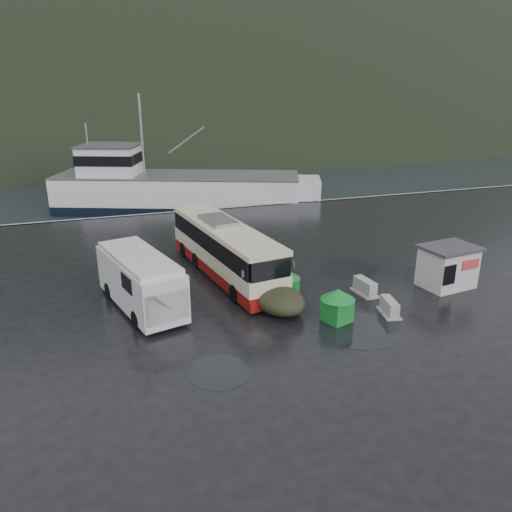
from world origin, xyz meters
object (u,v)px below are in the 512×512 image
object	(u,v)px
coach_bus	(226,274)
waste_bin_left	(336,321)
ticket_kiosk	(445,286)
white_van	(142,307)
jersey_barrier_b	(364,294)
dome_tent	(279,311)
jersey_barrier_a	(389,314)
waste_bin_right	(286,296)
fishing_trawler	(178,195)

from	to	relation	value
coach_bus	waste_bin_left	world-z (taller)	coach_bus
ticket_kiosk	waste_bin_left	bearing A→B (deg)	-173.23
white_van	ticket_kiosk	world-z (taller)	white_van
coach_bus	jersey_barrier_b	world-z (taller)	coach_bus
coach_bus	dome_tent	bearing A→B (deg)	-86.33
coach_bus	jersey_barrier_a	world-z (taller)	coach_bus
waste_bin_right	ticket_kiosk	size ratio (longest dim) A/B	0.51
waste_bin_left	dome_tent	world-z (taller)	waste_bin_left
coach_bus	ticket_kiosk	bearing A→B (deg)	-34.95
jersey_barrier_a	waste_bin_right	bearing A→B (deg)	138.05
waste_bin_left	ticket_kiosk	xyz separation A→B (m)	(7.58, 1.93, 0.00)
jersey_barrier_b	fishing_trawler	bearing A→B (deg)	100.93
waste_bin_left	fishing_trawler	xyz separation A→B (m)	(-2.36, 29.36, 0.00)
waste_bin_left	coach_bus	bearing A→B (deg)	114.81
dome_tent	jersey_barrier_b	xyz separation A→B (m)	(5.05, 0.56, 0.00)
white_van	coach_bus	bearing A→B (deg)	15.32
dome_tent	coach_bus	bearing A→B (deg)	102.31
coach_bus	white_van	bearing A→B (deg)	-158.35
fishing_trawler	white_van	bearing A→B (deg)	-82.70
waste_bin_left	jersey_barrier_a	size ratio (longest dim) A/B	1.07
waste_bin_left	jersey_barrier_a	xyz separation A→B (m)	(2.73, -0.13, 0.00)
waste_bin_right	coach_bus	bearing A→B (deg)	119.08
coach_bus	waste_bin_right	bearing A→B (deg)	-69.56
ticket_kiosk	fishing_trawler	size ratio (longest dim) A/B	0.11
white_van	fishing_trawler	world-z (taller)	fishing_trawler
jersey_barrier_b	coach_bus	bearing A→B (deg)	141.49
ticket_kiosk	jersey_barrier_b	bearing A→B (deg)	166.99
waste_bin_left	waste_bin_right	distance (m)	3.62
waste_bin_left	jersey_barrier_b	world-z (taller)	waste_bin_left
waste_bin_left	white_van	bearing A→B (deg)	152.61
fishing_trawler	waste_bin_right	bearing A→B (deg)	-66.38
coach_bus	jersey_barrier_b	distance (m)	7.99
waste_bin_right	ticket_kiosk	distance (m)	8.92
white_van	waste_bin_left	bearing A→B (deg)	-42.36
waste_bin_right	fishing_trawler	xyz separation A→B (m)	(-1.15, 25.95, 0.00)
dome_tent	jersey_barrier_a	world-z (taller)	dome_tent
ticket_kiosk	jersey_barrier_a	xyz separation A→B (m)	(-4.85, -2.06, 0.00)
coach_bus	ticket_kiosk	xyz separation A→B (m)	(10.99, -5.43, 0.00)
ticket_kiosk	jersey_barrier_a	size ratio (longest dim) A/B	1.94
coach_bus	fishing_trawler	xyz separation A→B (m)	(1.04, 22.00, 0.00)
jersey_barrier_a	ticket_kiosk	bearing A→B (deg)	23.00
white_van	jersey_barrier_a	world-z (taller)	white_van
dome_tent	jersey_barrier_a	bearing A→B (deg)	-21.60
white_van	ticket_kiosk	bearing A→B (deg)	-23.69
waste_bin_right	jersey_barrier_b	size ratio (longest dim) A/B	0.92
jersey_barrier_b	waste_bin_left	bearing A→B (deg)	-140.06
coach_bus	waste_bin_right	xyz separation A→B (m)	(2.19, -3.95, 0.00)
coach_bus	jersey_barrier_b	size ratio (longest dim) A/B	6.99
white_van	jersey_barrier_a	xyz separation A→B (m)	(11.22, -4.52, 0.00)
ticket_kiosk	coach_bus	bearing A→B (deg)	146.17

